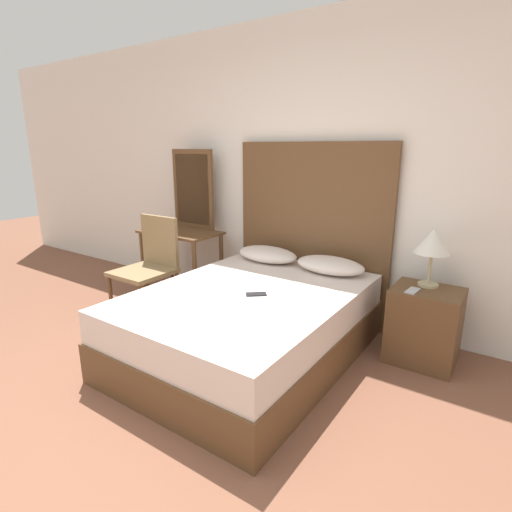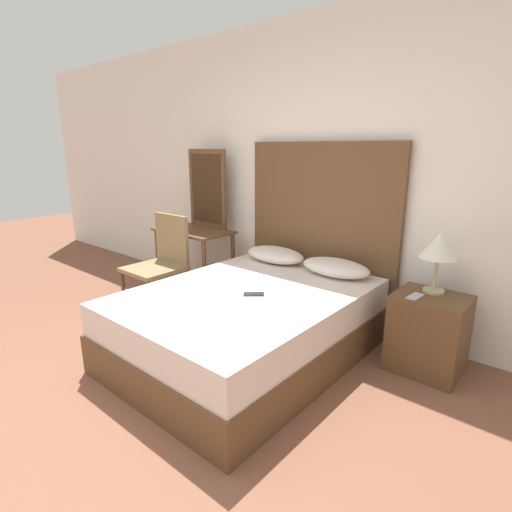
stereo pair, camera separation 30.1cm
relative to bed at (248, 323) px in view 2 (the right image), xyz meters
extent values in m
plane|color=brown|center=(0.01, -1.49, -0.26)|extent=(16.00, 16.00, 0.00)
cube|color=white|center=(0.01, 1.07, 1.09)|extent=(10.00, 0.06, 2.70)
cube|color=brown|center=(0.00, 0.00, -0.12)|extent=(1.45, 1.94, 0.30)
cube|color=silver|center=(0.00, 0.00, 0.15)|extent=(1.42, 1.90, 0.24)
cube|color=brown|center=(0.00, 1.00, 0.55)|extent=(1.52, 0.05, 1.63)
ellipsoid|color=silver|center=(-0.32, 0.75, 0.34)|extent=(0.60, 0.34, 0.14)
ellipsoid|color=silver|center=(0.32, 0.75, 0.34)|extent=(0.60, 0.34, 0.14)
cube|color=#232328|center=(0.09, -0.04, 0.28)|extent=(0.16, 0.15, 0.01)
cube|color=brown|center=(1.13, 0.68, 0.02)|extent=(0.48, 0.41, 0.57)
cylinder|color=tan|center=(1.11, 0.76, 0.32)|extent=(0.15, 0.15, 0.02)
cylinder|color=tan|center=(1.11, 0.76, 0.45)|extent=(0.02, 0.02, 0.23)
cone|color=silver|center=(1.11, 0.76, 0.66)|extent=(0.26, 0.26, 0.19)
cube|color=#B7B7BC|center=(1.05, 0.57, 0.31)|extent=(0.08, 0.16, 0.01)
cube|color=brown|center=(-1.33, 0.63, 0.45)|extent=(0.84, 0.49, 0.02)
cylinder|color=brown|center=(-1.71, 0.43, 0.09)|extent=(0.04, 0.04, 0.70)
cylinder|color=brown|center=(-0.95, 0.43, 0.09)|extent=(0.04, 0.04, 0.70)
cylinder|color=brown|center=(-1.71, 0.84, 0.09)|extent=(0.04, 0.04, 0.70)
cylinder|color=brown|center=(-0.95, 0.84, 0.09)|extent=(0.04, 0.04, 0.70)
cube|color=brown|center=(-1.33, 0.85, 0.88)|extent=(0.54, 0.03, 0.83)
cube|color=#B2BCC6|center=(-1.33, 0.84, 0.88)|extent=(0.46, 0.01, 0.73)
cube|color=olive|center=(-1.31, 0.09, 0.16)|extent=(0.50, 0.51, 0.04)
cube|color=olive|center=(-1.31, 0.32, 0.43)|extent=(0.47, 0.04, 0.49)
cylinder|color=brown|center=(-1.53, -0.14, -0.06)|extent=(0.04, 0.04, 0.40)
cylinder|color=brown|center=(-1.09, -0.14, -0.06)|extent=(0.04, 0.04, 0.40)
cylinder|color=brown|center=(-1.53, 0.31, -0.06)|extent=(0.04, 0.04, 0.40)
cylinder|color=brown|center=(-1.09, 0.31, -0.06)|extent=(0.04, 0.04, 0.40)
camera|label=1|loc=(1.65, -2.30, 1.31)|focal=28.00mm
camera|label=2|loc=(1.89, -2.12, 1.31)|focal=28.00mm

